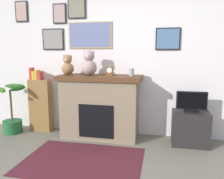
# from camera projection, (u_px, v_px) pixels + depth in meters

# --- Properties ---
(back_wall) EXTENTS (5.20, 0.15, 2.60)m
(back_wall) POSITION_uv_depth(u_px,v_px,m) (121.00, 61.00, 4.10)
(back_wall) COLOR silver
(back_wall) RESTS_ON ground_plane
(fireplace) EXTENTS (1.41, 0.59, 1.08)m
(fireplace) POSITION_uv_depth(u_px,v_px,m) (100.00, 106.00, 3.98)
(fireplace) COLOR #7D6C55
(fireplace) RESTS_ON ground_plane
(bookshelf) EXTENTS (0.40, 0.16, 1.19)m
(bookshelf) POSITION_uv_depth(u_px,v_px,m) (40.00, 103.00, 4.29)
(bookshelf) COLOR brown
(bookshelf) RESTS_ON ground_plane
(potted_plant) EXTENTS (0.53, 0.56, 0.88)m
(potted_plant) POSITION_uv_depth(u_px,v_px,m) (12.00, 117.00, 4.22)
(potted_plant) COLOR #1E592D
(potted_plant) RESTS_ON ground_plane
(tv_stand) EXTENTS (0.57, 0.40, 0.54)m
(tv_stand) POSITION_uv_depth(u_px,v_px,m) (190.00, 128.00, 3.68)
(tv_stand) COLOR black
(tv_stand) RESTS_ON ground_plane
(television) EXTENTS (0.47, 0.14, 0.32)m
(television) POSITION_uv_depth(u_px,v_px,m) (192.00, 102.00, 3.61)
(television) COLOR black
(television) RESTS_ON tv_stand
(area_rug) EXTENTS (1.62, 1.16, 0.01)m
(area_rug) POSITION_uv_depth(u_px,v_px,m) (83.00, 161.00, 3.16)
(area_rug) COLOR #4A1B24
(area_rug) RESTS_ON ground_plane
(candle_jar) EXTENTS (0.08, 0.08, 0.13)m
(candle_jar) POSITION_uv_depth(u_px,v_px,m) (132.00, 72.00, 3.75)
(candle_jar) COLOR gray
(candle_jar) RESTS_ON fireplace
(mantel_clock) EXTENTS (0.11, 0.08, 0.14)m
(mantel_clock) POSITION_uv_depth(u_px,v_px,m) (110.00, 71.00, 3.82)
(mantel_clock) COLOR brown
(mantel_clock) RESTS_ON fireplace
(teddy_bear_brown) EXTENTS (0.21, 0.21, 0.34)m
(teddy_bear_brown) POSITION_uv_depth(u_px,v_px,m) (68.00, 66.00, 3.96)
(teddy_bear_brown) COLOR #936B45
(teddy_bear_brown) RESTS_ON fireplace
(teddy_bear_tan) EXTENTS (0.26, 0.26, 0.42)m
(teddy_bear_tan) POSITION_uv_depth(u_px,v_px,m) (89.00, 64.00, 3.88)
(teddy_bear_tan) COLOR #A98888
(teddy_bear_tan) RESTS_ON fireplace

